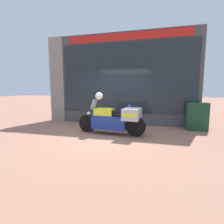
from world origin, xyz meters
TOP-DOWN VIEW (x-y plane):
  - ground_plane at (0.00, 0.00)m, footprint 60.00×60.00m
  - shop_building at (-0.37, 2.00)m, footprint 6.85×0.55m
  - window_display at (0.29, 2.03)m, footprint 5.67×0.30m
  - paramedic_motorcycle at (0.33, 0.01)m, footprint 2.48×0.84m
  - utility_cabinet at (3.21, 1.49)m, footprint 0.78×0.47m
  - white_helmet at (-0.29, 0.06)m, footprint 0.27×0.27m

SIDE VIEW (x-z plane):
  - ground_plane at x=0.00m, z-range 0.00..0.00m
  - window_display at x=0.29m, z-range -0.52..1.47m
  - utility_cabinet at x=3.21m, z-range 0.00..1.08m
  - paramedic_motorcycle at x=0.33m, z-range -0.04..1.17m
  - white_helmet at x=-0.29m, z-range 1.21..1.48m
  - shop_building at x=-0.37m, z-range 0.01..4.03m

